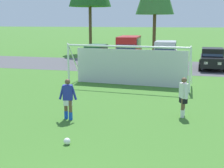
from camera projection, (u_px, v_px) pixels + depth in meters
ground_plane at (148, 84)px, 19.66m from camera, size 400.00×400.00×0.00m
parking_lot_strip at (161, 66)px, 27.49m from camera, size 52.00×8.40×0.01m
soccer_ball at (67, 141)px, 10.06m from camera, size 0.22×0.22×0.22m
soccer_goal at (129, 65)px, 19.10m from camera, size 7.53×2.45×2.57m
player_striker_near at (183, 97)px, 12.87m from camera, size 0.39×0.72×1.64m
player_midfield_center at (68, 99)px, 12.53m from camera, size 0.75×0.33×1.64m
parked_car_slot_far_left at (96, 54)px, 29.82m from camera, size 2.26×4.31×1.72m
parked_car_slot_left at (129, 49)px, 28.92m from camera, size 2.43×4.92×2.52m
parked_car_slot_center_left at (165, 53)px, 27.64m from camera, size 2.25×4.66×2.16m
parked_car_slot_center at (212, 59)px, 25.82m from camera, size 2.14×4.26×1.72m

